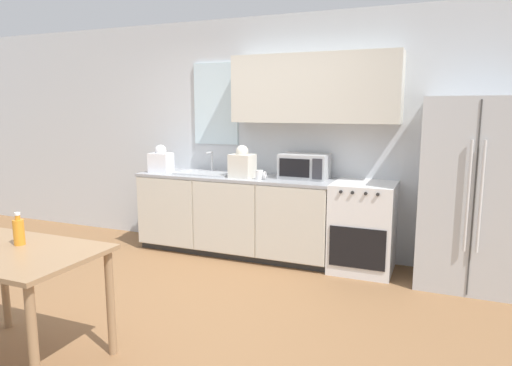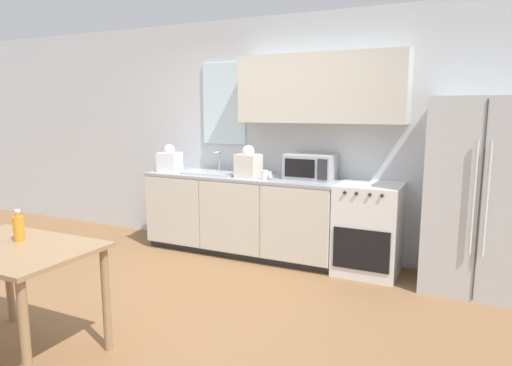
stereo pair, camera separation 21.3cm
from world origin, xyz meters
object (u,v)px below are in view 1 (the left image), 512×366
object	(u,v)px
oven_range	(363,227)
coffee_mug	(260,175)
microwave	(305,166)
dining_table	(13,268)
refrigerator	(472,194)
drink_bottle	(19,231)

from	to	relation	value
oven_range	coffee_mug	distance (m)	1.21
oven_range	microwave	distance (m)	0.90
coffee_mug	dining_table	distance (m)	2.62
oven_range	microwave	xyz separation A→B (m)	(-0.67, 0.10, 0.59)
coffee_mug	dining_table	xyz separation A→B (m)	(-0.72, -2.50, -0.31)
refrigerator	microwave	distance (m)	1.67
oven_range	drink_bottle	bearing A→B (deg)	-126.21
oven_range	coffee_mug	world-z (taller)	coffee_mug
drink_bottle	refrigerator	bearing A→B (deg)	41.35
microwave	coffee_mug	xyz separation A→B (m)	(-0.42, -0.25, -0.08)
oven_range	drink_bottle	world-z (taller)	drink_bottle
coffee_mug	drink_bottle	bearing A→B (deg)	-107.78
refrigerator	coffee_mug	world-z (taller)	refrigerator
microwave	drink_bottle	bearing A→B (deg)	-114.27
refrigerator	coffee_mug	size ratio (longest dim) A/B	15.59
dining_table	drink_bottle	size ratio (longest dim) A/B	5.11
oven_range	dining_table	bearing A→B (deg)	-124.33
coffee_mug	drink_bottle	xyz separation A→B (m)	(-0.77, -2.39, -0.10)
dining_table	drink_bottle	distance (m)	0.24
refrigerator	microwave	size ratio (longest dim) A/B	3.43
oven_range	microwave	bearing A→B (deg)	171.28
coffee_mug	drink_bottle	world-z (taller)	coffee_mug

